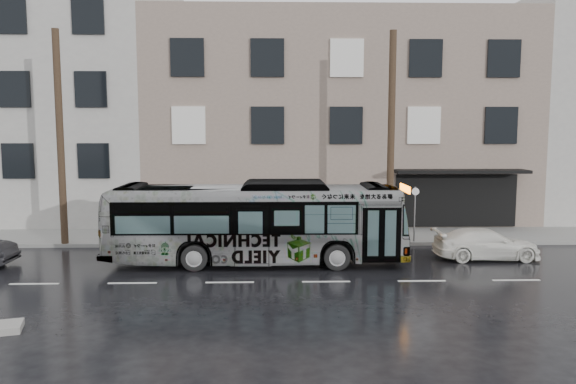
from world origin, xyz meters
name	(u,v)px	position (x,y,z in m)	size (l,w,h in m)	color
ground	(235,264)	(0.00, 0.00, 0.00)	(120.00, 120.00, 0.00)	black
sidewalk	(242,237)	(0.00, 4.90, 0.07)	(90.00, 3.60, 0.15)	gray
building_taupe	(333,121)	(5.00, 12.70, 5.50)	(20.00, 12.00, 11.00)	gray
utility_pole_front	(391,138)	(6.50, 3.30, 4.65)	(0.30, 0.30, 9.00)	#3F301F
utility_pole_rear	(60,138)	(-7.50, 3.30, 4.65)	(0.30, 0.30, 9.00)	#3F301F
sign_post	(415,214)	(7.60, 3.30, 1.35)	(0.06, 0.06, 2.40)	slate
bus	(256,223)	(0.79, 0.15, 1.55)	(2.61, 11.14, 3.10)	#B2B2B2
white_sedan	(486,244)	(9.74, 0.60, 0.59)	(1.65, 4.06, 1.18)	white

